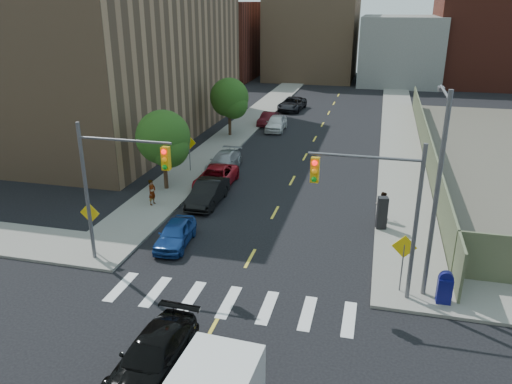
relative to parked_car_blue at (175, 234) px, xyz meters
The scene contains 29 objects.
ground 9.51m from the parked_car_blue, 63.71° to the right, with size 160.00×160.00×0.00m, color black.
sidewalk_nw 33.19m from the parked_car_blue, 96.14° to the left, with size 3.50×73.00×0.15m, color gray.
sidewalk_ne 35.10m from the parked_car_blue, 70.09° to the left, with size 3.50×73.00×0.15m, color gray.
fence_north 23.89m from the parked_car_blue, 54.71° to the left, with size 0.12×44.00×2.50m, color #626849.
building_nw 28.86m from the parked_car_blue, 129.63° to the left, with size 22.00×30.00×16.00m, color #8C6B4C.
bg_bldg_west 64.24m from the parked_car_blue, 106.14° to the left, with size 14.00×18.00×12.00m, color #592319.
bg_bldg_midwest 63.89m from the parked_car_blue, 91.62° to the left, with size 14.00×16.00×15.00m, color #8C6B4C.
bg_bldg_center 62.85m from the parked_car_blue, 78.78° to the left, with size 12.00×16.00×10.00m, color gray.
bg_bldg_east 69.08m from the parked_car_blue, 67.58° to the left, with size 18.00×18.00×16.00m, color #592319.
signal_nw 4.95m from the parked_car_blue, 125.49° to the right, with size 4.59×0.30×7.00m.
signal_ne 11.18m from the parked_car_blue, 13.81° to the right, with size 4.59×0.30×7.00m.
streetlight_ne 13.31m from the parked_car_blue, ahead, with size 0.25×3.70×9.00m.
warn_sign_nw 4.33m from the parked_car_blue, 150.90° to the right, with size 1.06×0.06×2.83m.
warn_sign_ne 11.65m from the parked_car_blue, ahead, with size 1.06×0.06×2.83m.
warn_sign_midwest 12.12m from the parked_car_blue, 107.39° to the left, with size 1.06×0.06×2.83m.
tree_west_near 8.91m from the parked_car_blue, 116.77° to the left, with size 3.66×3.64×5.52m.
tree_west_far 23.03m from the parked_car_blue, 99.58° to the left, with size 3.66×3.64×5.52m.
parked_car_blue is the anchor object (origin of this frame).
parked_car_black 5.89m from the parked_car_blue, 92.34° to the left, with size 1.58×4.52×1.49m, color black.
parked_car_red 9.00m from the parked_car_blue, 94.64° to the left, with size 2.28×4.94×1.37m, color #A6101D.
parked_car_silver 12.71m from the parked_car_blue, 95.87° to the left, with size 1.86×4.58×1.33m, color #979B9E.
parked_car_white 25.82m from the parked_car_blue, 90.00° to the left, with size 1.78×4.44×1.51m, color white.
parked_car_maroon 28.01m from the parked_car_blue, 92.66° to the left, with size 1.35×3.87×1.27m, color #440D14.
parked_car_grey 35.94m from the parked_car_blue, 90.33° to the left, with size 2.51×5.44×1.51m, color black.
black_sedan 9.76m from the parked_car_blue, 71.90° to the right, with size 1.94×4.77×1.38m, color black.
mailbox 13.41m from the parked_car_blue, 10.76° to the right, with size 0.60×0.47×1.46m.
payphone 11.42m from the parked_car_blue, 23.01° to the left, with size 0.55×0.45×1.85m, color black.
pedestrian_west 5.74m from the parked_car_blue, 126.99° to the left, with size 0.59×0.39×1.63m, color gray.
pedestrian_east 11.97m from the parked_car_blue, 28.64° to the left, with size 0.82×0.64×1.69m, color gray.
Camera 1 is at (5.66, -13.46, 12.08)m, focal length 35.00 mm.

